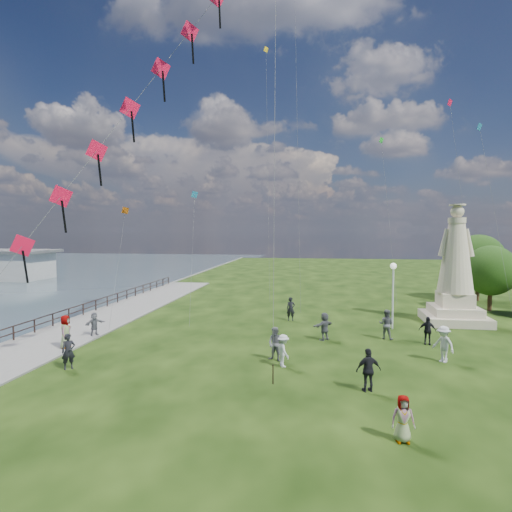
% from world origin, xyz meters
% --- Properties ---
extents(waterfront, '(200.00, 200.00, 1.51)m').
position_xyz_m(waterfront, '(-15.24, 8.99, -0.06)').
color(waterfront, '#33434C').
rests_on(waterfront, ground).
extents(statue, '(4.41, 4.41, 8.88)m').
position_xyz_m(statue, '(12.69, 17.79, 3.35)').
color(statue, beige).
rests_on(statue, ground).
extents(lamppost, '(0.43, 0.43, 4.66)m').
position_xyz_m(lamppost, '(7.71, 14.99, 3.36)').
color(lamppost, silver).
rests_on(lamppost, ground).
extents(tree_row, '(7.53, 12.77, 6.54)m').
position_xyz_m(tree_row, '(18.26, 25.49, 3.65)').
color(tree_row, '#382314').
rests_on(tree_row, ground).
extents(person_0, '(0.77, 0.75, 1.78)m').
position_xyz_m(person_0, '(-9.86, 3.63, 0.89)').
color(person_0, black).
rests_on(person_0, ground).
extents(person_1, '(1.02, 0.84, 1.81)m').
position_xyz_m(person_1, '(0.28, 6.48, 0.90)').
color(person_1, '#595960').
rests_on(person_1, ground).
extents(person_2, '(0.98, 1.20, 1.66)m').
position_xyz_m(person_2, '(0.76, 5.55, 0.83)').
color(person_2, silver).
rests_on(person_2, ground).
extents(person_3, '(1.22, 0.84, 1.88)m').
position_xyz_m(person_3, '(4.67, 2.71, 0.94)').
color(person_3, black).
rests_on(person_3, ground).
extents(person_4, '(0.80, 0.53, 1.56)m').
position_xyz_m(person_4, '(5.28, -1.64, 0.78)').
color(person_4, '#595960').
rests_on(person_4, ground).
extents(person_5, '(1.22, 1.50, 1.49)m').
position_xyz_m(person_5, '(-11.95, 9.91, 0.75)').
color(person_5, '#595960').
rests_on(person_5, ground).
extents(person_6, '(0.72, 0.54, 1.81)m').
position_xyz_m(person_6, '(0.44, 16.75, 0.90)').
color(person_6, black).
rests_on(person_6, ground).
extents(person_7, '(1.06, 0.87, 1.89)m').
position_xyz_m(person_7, '(6.83, 12.06, 0.95)').
color(person_7, '#595960').
rests_on(person_7, ground).
extents(person_8, '(1.26, 1.37, 1.92)m').
position_xyz_m(person_8, '(9.06, 7.52, 0.96)').
color(person_8, silver).
rests_on(person_8, ground).
extents(person_9, '(1.09, 0.71, 1.71)m').
position_xyz_m(person_9, '(9.12, 11.06, 0.85)').
color(person_9, black).
rests_on(person_9, ground).
extents(person_10, '(0.76, 1.04, 1.92)m').
position_xyz_m(person_10, '(-12.04, 6.82, 0.96)').
color(person_10, '#595960').
rests_on(person_10, ground).
extents(person_11, '(1.62, 1.67, 1.76)m').
position_xyz_m(person_11, '(2.92, 11.20, 0.88)').
color(person_11, '#595960').
rests_on(person_11, ground).
extents(red_kite_train, '(10.77, 9.35, 20.34)m').
position_xyz_m(red_kite_train, '(-7.01, 4.63, 12.67)').
color(red_kite_train, black).
rests_on(red_kite_train, ground).
extents(small_kites, '(28.82, 18.73, 32.12)m').
position_xyz_m(small_kites, '(2.47, 22.70, 14.77)').
color(small_kites, '#196E98').
rests_on(small_kites, ground).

